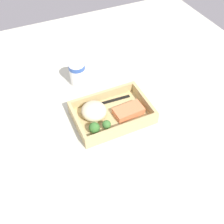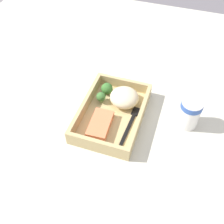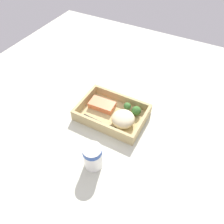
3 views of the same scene
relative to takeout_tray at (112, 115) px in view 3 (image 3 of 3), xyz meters
The scene contains 10 objects.
ground_plane 1.60cm from the takeout_tray, ahead, with size 160.00×160.00×2.00cm, color beige.
takeout_tray is the anchor object (origin of this frame).
tray_rim 2.55cm from the takeout_tray, ahead, with size 28.16×19.45×3.89cm.
salmon_fillet 6.45cm from the takeout_tray, 162.30° to the left, with size 10.92×6.06×2.58cm, color #E07549.
mashed_potatoes 7.42cm from the takeout_tray, 19.39° to the right, with size 9.32×9.55×5.42cm, color beige.
broccoli_floret_1 10.53cm from the takeout_tray, 28.31° to the left, with size 3.96×3.96×4.24cm.
broccoli_floret_2 7.56cm from the takeout_tray, 50.00° to the left, with size 3.11×3.11×3.98cm.
fork 6.82cm from the takeout_tray, 102.02° to the right, with size 15.87×2.51×0.44cm.
paper_cup 24.37cm from the takeout_tray, 77.75° to the right, with size 6.61×6.61×10.04cm.
receipt_slip 23.57cm from the takeout_tray, ahead, with size 7.54×12.76×0.24cm, color white.
Camera 3 is at (29.21, -54.60, 70.21)cm, focal length 35.00 mm.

